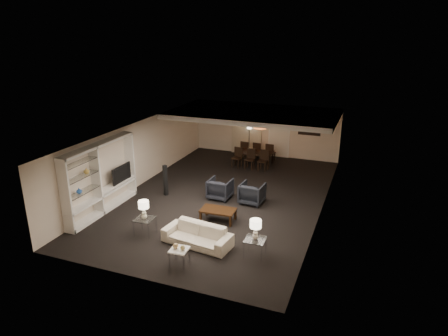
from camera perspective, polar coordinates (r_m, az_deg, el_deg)
name	(u,v)px	position (r m, az deg, el deg)	size (l,w,h in m)	color
floor	(224,196)	(14.64, 0.00, -4.07)	(11.00, 11.00, 0.00)	black
ceiling	(224,130)	(13.85, 0.00, 5.48)	(7.00, 11.00, 0.02)	silver
wall_back	(265,130)	(19.24, 5.89, 5.44)	(7.00, 0.02, 2.50)	beige
wall_front	(140,234)	(9.67, -11.88, -9.17)	(7.00, 0.02, 2.50)	beige
wall_left	(139,154)	(15.73, -12.00, 2.01)	(0.02, 11.00, 2.50)	beige
wall_right	(324,176)	(13.42, 14.10, -1.14)	(0.02, 11.00, 2.50)	beige
ceiling_soffit	(253,114)	(17.11, 4.23, 7.72)	(7.00, 4.00, 0.20)	silver
curtains	(247,130)	(19.42, 3.25, 5.49)	(1.50, 0.12, 2.40)	beige
door	(279,135)	(19.10, 7.88, 4.64)	(0.90, 0.05, 2.10)	silver
painting	(310,128)	(18.72, 12.13, 5.67)	(0.95, 0.04, 0.65)	#142D38
media_unit	(101,178)	(13.65, -17.13, -1.42)	(0.38, 3.40, 2.35)	white
pendant_light	(260,125)	(17.13, 5.16, 6.07)	(0.52, 0.52, 0.24)	#D8591E
sofa	(197,235)	(11.43, -3.85, -9.56)	(1.98, 0.78, 0.58)	beige
coffee_table	(218,215)	(12.78, -0.83, -6.73)	(1.09, 0.64, 0.39)	black
armchair_left	(220,189)	(14.36, -0.55, -2.97)	(0.79, 0.81, 0.74)	black
armchair_right	(252,193)	(13.99, 4.04, -3.62)	(0.79, 0.81, 0.74)	black
side_table_left	(145,226)	(12.19, -11.21, -8.17)	(0.54, 0.54, 0.51)	silver
side_table_right	(255,247)	(10.93, 4.45, -11.24)	(0.54, 0.54, 0.51)	white
table_lamp_left	(144,210)	(11.95, -11.37, -5.89)	(0.31, 0.31, 0.56)	#F4EFCE
table_lamp_right	(255,230)	(10.67, 4.52, -8.76)	(0.31, 0.31, 0.56)	beige
marble_table	(180,257)	(10.61, -6.37, -12.48)	(0.45, 0.45, 0.45)	white
gold_gourd_a	(176,246)	(10.50, -6.93, -10.98)	(0.15, 0.15, 0.15)	tan
gold_gourd_b	(183,248)	(10.42, -5.93, -11.24)	(0.13, 0.13, 0.13)	tan
television	(119,173)	(14.37, -14.77, -0.72)	(0.13, 1.02, 0.59)	black
vase_blue	(79,191)	(12.90, -20.00, -3.06)	(0.18, 0.18, 0.18)	#2756AA
vase_amber	(86,171)	(13.03, -19.06, -0.38)	(0.18, 0.18, 0.19)	gold
floor_speaker	(165,180)	(14.72, -8.37, -1.75)	(0.13, 0.13, 1.15)	black
dining_table	(254,158)	(18.05, 4.29, 1.42)	(1.68, 0.94, 0.59)	black
chair_nl	(237,158)	(17.59, 1.82, 1.48)	(0.41, 0.41, 0.88)	black
chair_nm	(250,159)	(17.41, 3.68, 1.26)	(0.41, 0.41, 0.88)	black
chair_nr	(263,161)	(17.26, 5.58, 1.04)	(0.41, 0.41, 0.88)	black
chair_fl	(246,150)	(18.77, 3.13, 2.60)	(0.41, 0.41, 0.88)	black
chair_fm	(258,151)	(18.61, 4.88, 2.41)	(0.41, 0.41, 0.88)	black
chair_fr	(271,153)	(18.46, 6.67, 2.21)	(0.41, 0.41, 0.88)	black
floor_lamp	(249,140)	(19.24, 3.60, 4.01)	(0.22, 0.22, 1.52)	black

